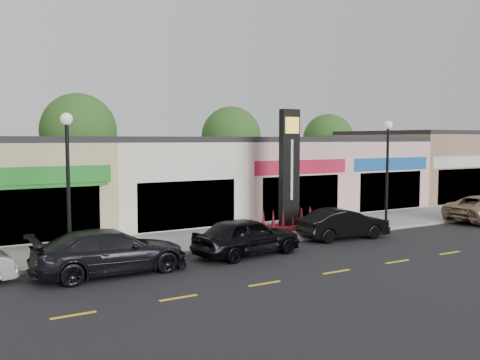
{
  "coord_description": "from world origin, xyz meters",
  "views": [
    {
      "loc": [
        -11.62,
        -16.62,
        4.67
      ],
      "look_at": [
        0.05,
        4.0,
        2.76
      ],
      "focal_mm": 38.0,
      "sensor_mm": 36.0,
      "label": 1
    }
  ],
  "objects_px": {
    "lamp_west_near": "(68,172)",
    "lamp_east_near": "(387,162)",
    "car_dark_sedan": "(111,252)",
    "car_black_sedan": "(247,236)",
    "car_black_conv": "(344,224)",
    "pylon_sign": "(289,187)"
  },
  "relations": [
    {
      "from": "lamp_east_near",
      "to": "car_black_conv",
      "type": "xyz_separation_m",
      "value": [
        -3.79,
        -1.03,
        -2.77
      ]
    },
    {
      "from": "lamp_west_near",
      "to": "lamp_east_near",
      "type": "xyz_separation_m",
      "value": [
        16.0,
        0.0,
        0.0
      ]
    },
    {
      "from": "car_dark_sedan",
      "to": "car_black_conv",
      "type": "bearing_deg",
      "value": -87.79
    },
    {
      "from": "lamp_west_near",
      "to": "car_black_conv",
      "type": "bearing_deg",
      "value": -4.82
    },
    {
      "from": "car_black_sedan",
      "to": "car_black_conv",
      "type": "xyz_separation_m",
      "value": [
        5.66,
        0.71,
        -0.07
      ]
    },
    {
      "from": "car_black_sedan",
      "to": "car_black_conv",
      "type": "relative_size",
      "value": 1.06
    },
    {
      "from": "pylon_sign",
      "to": "car_black_sedan",
      "type": "relative_size",
      "value": 1.31
    },
    {
      "from": "car_black_sedan",
      "to": "lamp_west_near",
      "type": "bearing_deg",
      "value": 67.89
    },
    {
      "from": "car_dark_sedan",
      "to": "pylon_sign",
      "type": "bearing_deg",
      "value": -72.43
    },
    {
      "from": "lamp_west_near",
      "to": "pylon_sign",
      "type": "relative_size",
      "value": 0.91
    },
    {
      "from": "car_black_conv",
      "to": "lamp_west_near",
      "type": "bearing_deg",
      "value": 90.52
    },
    {
      "from": "car_dark_sedan",
      "to": "lamp_east_near",
      "type": "bearing_deg",
      "value": -84.91
    },
    {
      "from": "lamp_west_near",
      "to": "car_black_sedan",
      "type": "xyz_separation_m",
      "value": [
        6.55,
        -1.74,
        -2.7
      ]
    },
    {
      "from": "car_black_conv",
      "to": "car_black_sedan",
      "type": "bearing_deg",
      "value": 102.48
    },
    {
      "from": "car_dark_sedan",
      "to": "car_black_sedan",
      "type": "bearing_deg",
      "value": -90.97
    },
    {
      "from": "car_dark_sedan",
      "to": "car_black_sedan",
      "type": "distance_m",
      "value": 5.53
    },
    {
      "from": "car_dark_sedan",
      "to": "car_black_sedan",
      "type": "height_order",
      "value": "car_black_sedan"
    },
    {
      "from": "car_black_conv",
      "to": "car_dark_sedan",
      "type": "bearing_deg",
      "value": 99.4
    },
    {
      "from": "lamp_west_near",
      "to": "car_black_conv",
      "type": "height_order",
      "value": "lamp_west_near"
    },
    {
      "from": "car_dark_sedan",
      "to": "car_black_sedan",
      "type": "relative_size",
      "value": 1.17
    },
    {
      "from": "car_black_sedan",
      "to": "pylon_sign",
      "type": "bearing_deg",
      "value": -59.59
    },
    {
      "from": "car_dark_sedan",
      "to": "car_black_conv",
      "type": "relative_size",
      "value": 1.24
    }
  ]
}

